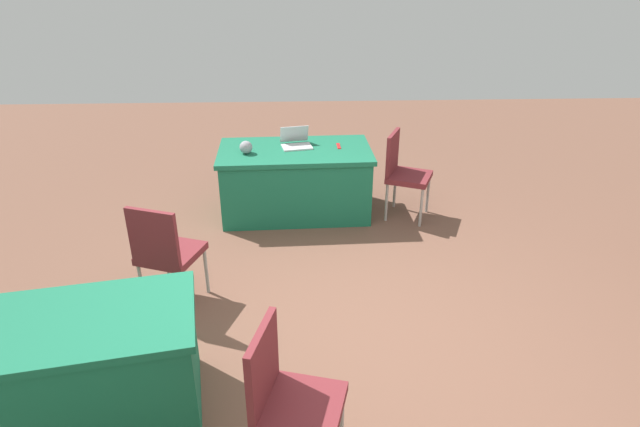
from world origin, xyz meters
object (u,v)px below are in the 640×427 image
Objects in this scene: chair_by_pillar at (403,170)px; yarn_ball at (246,147)px; laptop_silver at (296,143)px; table_foreground at (296,181)px; chair_tucked_right at (165,250)px; chair_tucked_left at (287,396)px; table_mid_left at (76,371)px; scissors_red at (339,146)px.

yarn_ball is (1.68, -0.03, 0.27)m from chair_by_pillar.
yarn_ball is at bearing 10.87° from laptop_silver.
table_foreground is at bearing -73.73° from chair_by_pillar.
yarn_ball is (-0.52, -1.66, 0.28)m from chair_tucked_right.
chair_by_pillar is (-1.17, 0.14, 0.17)m from table_foreground.
chair_tucked_right is at bearing -133.29° from chair_tucked_left.
table_mid_left is 1.70× the size of chair_tucked_right.
chair_tucked_right is at bearing -40.74° from scissors_red.
chair_tucked_right is 2.58× the size of laptop_silver.
yarn_ball is at bearing -80.62° from scissors_red.
laptop_silver is at bearing 80.39° from chair_tucked_right.
chair_tucked_right is 6.96× the size of yarn_ball.
chair_tucked_left reaches higher than table_mid_left.
chair_tucked_left reaches higher than scissors_red.
laptop_silver reaches higher than table_mid_left.
scissors_red is (-1.82, -3.03, 0.38)m from table_mid_left.
chair_tucked_left is 3.50m from scissors_red.
chair_by_pillar is at bearing 178.97° from yarn_ball.
laptop_silver reaches higher than yarn_ball.
chair_tucked_left is 3.31m from yarn_ball.
table_mid_left is 2.99m from yarn_ball.
chair_tucked_left is at bearing 78.02° from laptop_silver.
chair_tucked_left is 1.89m from chair_tucked_right.
table_mid_left is 11.80× the size of yarn_ball.
laptop_silver is at bearing -158.05° from yarn_ball.
laptop_silver is 2.04× the size of scissors_red.
table_mid_left is at bearing 73.87° from yarn_ball.
yarn_ball is 1.02m from scissors_red.
chair_tucked_left is 2.62× the size of laptop_silver.
yarn_ball is (0.51, 0.11, 0.44)m from table_foreground.
yarn_ball is at bearing 12.42° from table_foreground.
yarn_ball reaches higher than scissors_red.
laptop_silver is 2.70× the size of yarn_ball.
laptop_silver is (-0.01, -0.10, 0.41)m from table_foreground.
table_foreground is at bearing -82.45° from scissors_red.
table_foreground is 2.06m from chair_tucked_right.
table_foreground is 12.39× the size of yarn_ball.
chair_tucked_right is at bearing 72.59° from yarn_ball.
chair_by_pillar is (-2.51, -2.81, 0.17)m from table_mid_left.
chair_tucked_right is (-0.30, -1.18, 0.16)m from table_mid_left.
chair_tucked_right is 0.99× the size of chair_by_pillar.
chair_tucked_right is (0.99, -1.61, -0.01)m from chair_tucked_left.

